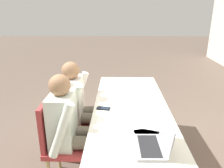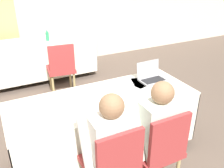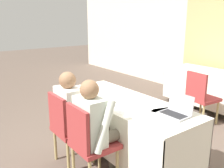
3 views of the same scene
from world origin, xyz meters
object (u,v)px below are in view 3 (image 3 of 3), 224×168
(laptop, at_px, (176,111))
(person_white_shirt, at_px, (96,125))
(person_checkered_shirt, at_px, (75,112))
(cell_phone, at_px, (109,106))
(chair_near_right, at_px, (89,141))
(chair_far_spare, at_px, (200,95))
(chair_near_left, at_px, (68,126))

(laptop, bearing_deg, person_white_shirt, -124.47)
(person_white_shirt, bearing_deg, person_checkered_shirt, 0.00)
(laptop, bearing_deg, cell_phone, -148.77)
(laptop, distance_m, cell_phone, 0.77)
(laptop, height_order, person_white_shirt, person_white_shirt)
(person_white_shirt, bearing_deg, chair_near_right, 90.00)
(chair_near_right, xyz_separation_m, chair_far_spare, (-0.23, 2.35, 0.00))
(laptop, distance_m, person_white_shirt, 0.87)
(cell_phone, xyz_separation_m, chair_near_left, (-0.30, -0.41, -0.25))
(chair_far_spare, bearing_deg, chair_near_right, 102.30)
(chair_far_spare, distance_m, person_checkered_shirt, 2.26)
(chair_near_left, relative_size, chair_far_spare, 1.00)
(cell_phone, relative_size, chair_near_left, 0.16)
(laptop, relative_size, cell_phone, 2.20)
(chair_near_right, distance_m, person_checkered_shirt, 0.51)
(chair_near_right, bearing_deg, chair_near_left, 0.00)
(laptop, xyz_separation_m, person_checkered_shirt, (-0.95, -0.72, -0.13))
(chair_near_right, height_order, person_checkered_shirt, person_checkered_shirt)
(cell_phone, bearing_deg, laptop, 44.45)
(person_white_shirt, bearing_deg, chair_near_left, 12.23)
(chair_far_spare, relative_size, person_checkered_shirt, 0.78)
(cell_phone, relative_size, person_checkered_shirt, 0.13)
(chair_near_right, bearing_deg, chair_far_spare, -84.35)
(laptop, distance_m, chair_near_right, 0.99)
(person_white_shirt, bearing_deg, cell_phone, -59.12)
(chair_near_right, xyz_separation_m, person_white_shirt, (0.00, 0.10, 0.16))
(cell_phone, distance_m, chair_far_spare, 1.96)
(cell_phone, distance_m, person_checkered_shirt, 0.43)
(cell_phone, height_order, person_white_shirt, person_white_shirt)
(laptop, height_order, cell_phone, laptop)
(cell_phone, xyz_separation_m, person_checkered_shirt, (-0.30, -0.30, -0.09))
(laptop, xyz_separation_m, chair_near_left, (-0.95, -0.82, -0.29))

